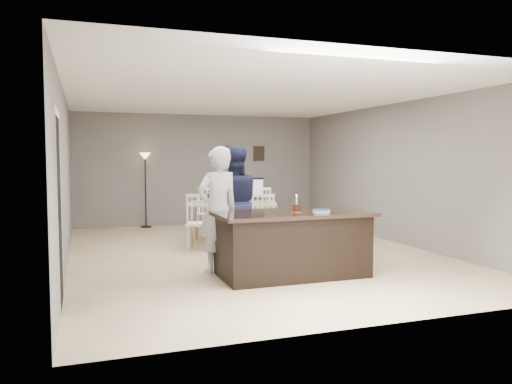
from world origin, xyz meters
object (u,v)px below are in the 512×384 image
object	(u,v)px
tv_console	(249,211)
man	(233,203)
birthday_cake	(297,208)
plate_stack	(321,211)
television	(248,189)
floor_lamp	(145,169)
kitchen_island	(292,243)
woman	(218,210)
dining_table	(233,210)

from	to	relation	value
tv_console	man	bearing A→B (deg)	-111.32
tv_console	birthday_cake	distance (m)	5.77
tv_console	plate_stack	size ratio (longest dim) A/B	4.91
television	floor_lamp	size ratio (longest dim) A/B	0.52
kitchen_island	woman	world-z (taller)	woman
tv_console	birthday_cake	bearing A→B (deg)	-101.59
kitchen_island	dining_table	xyz separation A→B (m)	(-0.03, 2.82, 0.19)
birthday_cake	dining_table	size ratio (longest dim) A/B	0.10
birthday_cake	floor_lamp	world-z (taller)	floor_lamp
plate_stack	dining_table	bearing A→B (deg)	97.12
kitchen_island	woman	size ratio (longest dim) A/B	1.19
dining_table	tv_console	bearing A→B (deg)	84.82
kitchen_island	man	size ratio (longest dim) A/B	1.17
plate_stack	television	bearing A→B (deg)	81.72
birthday_cake	dining_table	xyz separation A→B (m)	(-0.08, 2.87, -0.31)
woman	birthday_cake	xyz separation A→B (m)	(0.97, -0.59, 0.05)
kitchen_island	tv_console	distance (m)	5.70
woman	dining_table	xyz separation A→B (m)	(0.89, 2.27, -0.26)
woman	dining_table	bearing A→B (deg)	-127.91
kitchen_island	television	size ratio (longest dim) A/B	2.35
kitchen_island	dining_table	bearing A→B (deg)	90.59
floor_lamp	woman	bearing A→B (deg)	-85.08
birthday_cake	man	bearing A→B (deg)	110.43
tv_console	floor_lamp	xyz separation A→B (m)	(-2.55, 0.02, 1.07)
kitchen_island	television	bearing A→B (deg)	77.99
kitchen_island	floor_lamp	bearing A→B (deg)	103.61
tv_console	floor_lamp	world-z (taller)	floor_lamp
television	man	xyz separation A→B (m)	(-1.66, -4.32, 0.06)
birthday_cake	floor_lamp	xyz separation A→B (m)	(-1.40, 5.63, 0.41)
kitchen_island	dining_table	world-z (taller)	dining_table
tv_console	dining_table	bearing A→B (deg)	-114.10
woman	tv_console	bearing A→B (deg)	-129.41
television	man	bearing A→B (deg)	68.99
plate_stack	floor_lamp	world-z (taller)	floor_lamp
man	birthday_cake	world-z (taller)	man
tv_console	birthday_cake	world-z (taller)	birthday_cake
dining_table	floor_lamp	world-z (taller)	floor_lamp
television	kitchen_island	bearing A→B (deg)	77.99
plate_stack	dining_table	distance (m)	3.06
television	man	world-z (taller)	man
birthday_cake	plate_stack	distance (m)	0.34
birthday_cake	tv_console	bearing A→B (deg)	78.41
kitchen_island	man	bearing A→B (deg)	109.19
tv_console	dining_table	world-z (taller)	dining_table
dining_table	kitchen_island	bearing A→B (deg)	-70.49
man	plate_stack	xyz separation A→B (m)	(0.81, -1.53, 0.00)
kitchen_island	television	xyz separation A→B (m)	(1.20, 5.64, 0.41)
tv_console	kitchen_island	bearing A→B (deg)	-102.16
man	kitchen_island	bearing A→B (deg)	115.27
television	plate_stack	size ratio (longest dim) A/B	3.74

